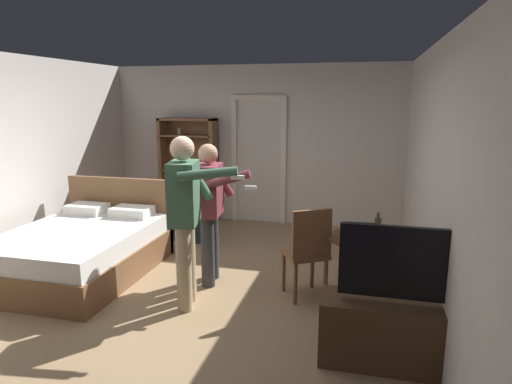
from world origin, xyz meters
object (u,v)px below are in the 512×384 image
(bookshelf, at_px, (189,165))
(laptop, at_px, (360,233))
(tv_flatscreen, at_px, (400,327))
(person_blue_shirt, at_px, (186,210))
(side_table, at_px, (361,258))
(suitcase_dark, at_px, (176,220))
(wooden_chair, at_px, (308,249))
(suitcase_small, at_px, (188,227))
(bed, at_px, (83,249))
(person_striped_shirt, at_px, (210,205))
(bottle_on_table, at_px, (377,229))

(bookshelf, height_order, laptop, bookshelf)
(tv_flatscreen, distance_m, person_blue_shirt, 2.20)
(side_table, xyz_separation_m, person_blue_shirt, (-1.70, -0.50, 0.53))
(suitcase_dark, bearing_deg, bookshelf, 91.78)
(tv_flatscreen, xyz_separation_m, wooden_chair, (-0.86, 1.02, 0.21))
(laptop, xyz_separation_m, suitcase_dark, (-2.84, 1.85, -0.56))
(suitcase_small, bearing_deg, bed, -109.78)
(bookshelf, bearing_deg, person_blue_shirt, -68.25)
(suitcase_small, bearing_deg, person_blue_shirt, -61.79)
(person_striped_shirt, xyz_separation_m, suitcase_dark, (-1.20, 1.71, -0.72))
(bookshelf, height_order, bottle_on_table, bookshelf)
(bed, distance_m, laptop, 3.26)
(laptop, relative_size, suitcase_small, 0.65)
(wooden_chair, bearing_deg, bed, 178.92)
(bookshelf, xyz_separation_m, laptop, (2.90, -2.63, -0.20))
(bookshelf, height_order, person_blue_shirt, bookshelf)
(bed, relative_size, person_striped_shirt, 1.25)
(bed, height_order, person_striped_shirt, person_striped_shirt)
(bed, distance_m, person_striped_shirt, 1.71)
(side_table, bearing_deg, bed, -179.76)
(bed, bearing_deg, tv_flatscreen, -16.66)
(bookshelf, bearing_deg, bottle_on_table, -40.96)
(bed, distance_m, suitcase_small, 1.69)
(tv_flatscreen, distance_m, person_striped_shirt, 2.38)
(person_blue_shirt, bearing_deg, wooden_chair, 20.74)
(tv_flatscreen, bearing_deg, person_striped_shirt, 149.06)
(wooden_chair, bearing_deg, tv_flatscreen, -49.86)
(bottle_on_table, xyz_separation_m, suitcase_small, (-2.68, 1.59, -0.64))
(suitcase_dark, bearing_deg, suitcase_small, -44.85)
(side_table, bearing_deg, person_blue_shirt, -163.53)
(bed, xyz_separation_m, wooden_chair, (2.72, -0.05, 0.24))
(bed, height_order, side_table, bed)
(tv_flatscreen, height_order, suitcase_dark, tv_flatscreen)
(person_blue_shirt, bearing_deg, tv_flatscreen, -16.09)
(bookshelf, xyz_separation_m, wooden_chair, (2.39, -2.65, -0.41))
(bed, bearing_deg, suitcase_dark, 77.84)
(tv_flatscreen, xyz_separation_m, side_table, (-0.32, 1.08, 0.15))
(bed, relative_size, suitcase_small, 3.72)
(wooden_chair, xyz_separation_m, suitcase_small, (-1.99, 1.58, -0.36))
(side_table, bearing_deg, bookshelf, 138.58)
(laptop, height_order, suitcase_small, laptop)
(bottle_on_table, bearing_deg, person_blue_shirt, -167.07)
(bed, height_order, bookshelf, bookshelf)
(wooden_chair, height_order, person_striped_shirt, person_striped_shirt)
(laptop, distance_m, person_striped_shirt, 1.65)
(laptop, height_order, person_blue_shirt, person_blue_shirt)
(tv_flatscreen, relative_size, suitcase_small, 2.29)
(bottle_on_table, bearing_deg, bed, 178.88)
(tv_flatscreen, height_order, person_blue_shirt, person_blue_shirt)
(tv_flatscreen, height_order, wooden_chair, tv_flatscreen)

